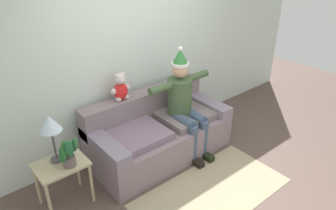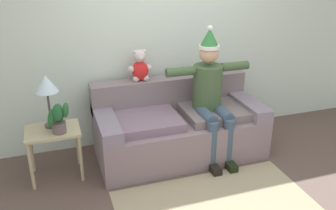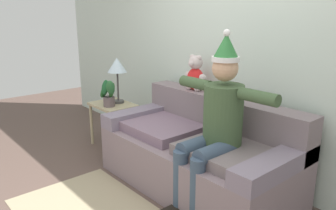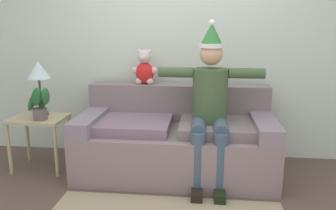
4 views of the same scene
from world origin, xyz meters
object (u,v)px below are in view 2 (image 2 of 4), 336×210
(teddy_bear, at_px, (140,67))
(couch, at_px, (178,126))
(side_table, at_px, (53,138))
(table_lamp, at_px, (46,86))
(potted_plant, at_px, (59,118))
(person_seated, at_px, (211,93))

(teddy_bear, bearing_deg, couch, -38.93)
(teddy_bear, height_order, side_table, teddy_bear)
(table_lamp, bearing_deg, couch, -0.11)
(teddy_bear, relative_size, table_lamp, 0.66)
(couch, distance_m, side_table, 1.45)
(couch, distance_m, table_lamp, 1.59)
(potted_plant, bearing_deg, table_lamp, 112.61)
(teddy_bear, bearing_deg, side_table, -160.16)
(person_seated, relative_size, teddy_bear, 4.07)
(person_seated, height_order, side_table, person_seated)
(teddy_bear, distance_m, table_lamp, 1.11)
(person_seated, height_order, potted_plant, person_seated)
(couch, height_order, side_table, couch)
(person_seated, bearing_deg, teddy_bear, 146.63)
(side_table, distance_m, table_lamp, 0.56)
(potted_plant, bearing_deg, person_seated, 0.64)
(couch, height_order, teddy_bear, teddy_bear)
(table_lamp, height_order, potted_plant, table_lamp)
(teddy_bear, xyz_separation_m, side_table, (-1.06, -0.38, -0.57))
(couch, xyz_separation_m, potted_plant, (-1.36, -0.19, 0.39))
(teddy_bear, height_order, potted_plant, teddy_bear)
(person_seated, xyz_separation_m, potted_plant, (-1.70, -0.02, -0.06))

